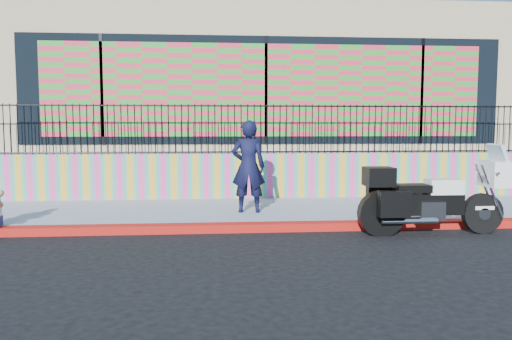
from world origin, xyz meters
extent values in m
plane|color=black|center=(0.00, 0.00, 0.00)|extent=(90.00, 90.00, 0.00)
cube|color=#B01F0C|center=(0.00, 0.00, 0.07)|extent=(16.00, 0.30, 0.15)
cube|color=#878EA2|center=(0.00, 1.65, 0.07)|extent=(16.00, 3.00, 0.15)
cube|color=#FF439A|center=(0.00, 3.25, 0.70)|extent=(16.00, 0.20, 1.10)
cube|color=#878EA2|center=(0.00, 8.35, 0.62)|extent=(16.00, 10.00, 1.25)
cube|color=tan|center=(0.00, 8.15, 3.25)|extent=(14.00, 8.00, 4.00)
cube|color=black|center=(0.00, 4.13, 2.85)|extent=(12.60, 0.04, 2.80)
cube|color=#DF314B|center=(0.00, 4.10, 2.85)|extent=(11.48, 0.02, 2.40)
cylinder|color=black|center=(3.43, -0.50, 0.36)|extent=(0.72, 0.15, 0.72)
cylinder|color=black|center=(1.56, -0.50, 0.36)|extent=(0.72, 0.15, 0.72)
cube|color=black|center=(2.50, -0.50, 0.55)|extent=(1.04, 0.31, 0.37)
cube|color=silver|center=(2.44, -0.50, 0.44)|extent=(0.44, 0.37, 0.33)
cube|color=white|center=(2.69, -0.50, 0.85)|extent=(0.60, 0.35, 0.26)
cube|color=black|center=(2.11, -0.50, 0.83)|extent=(0.60, 0.37, 0.13)
cube|color=white|center=(3.62, -0.50, 1.07)|extent=(0.33, 0.57, 0.46)
cube|color=silver|center=(3.67, -0.50, 1.42)|extent=(0.20, 0.50, 0.37)
cube|color=black|center=(1.51, -0.50, 1.04)|extent=(0.48, 0.46, 0.33)
cube|color=black|center=(1.67, -0.83, 0.60)|extent=(0.53, 0.20, 0.44)
cube|color=black|center=(1.67, -0.18, 0.60)|extent=(0.53, 0.20, 0.44)
cube|color=white|center=(3.43, -0.50, 0.47)|extent=(0.35, 0.18, 0.07)
imported|color=black|center=(-0.66, 1.18, 1.09)|extent=(0.72, 0.51, 1.89)
camera|label=1|loc=(-1.35, -8.97, 1.92)|focal=35.00mm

